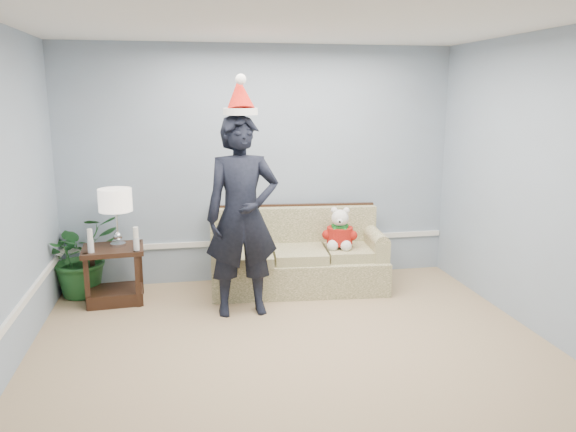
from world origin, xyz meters
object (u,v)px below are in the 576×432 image
at_px(side_table, 115,280).
at_px(man, 242,217).
at_px(table_lamp, 115,203).
at_px(teddy_bear, 340,233).
at_px(houseplant, 81,255).
at_px(sofa, 298,260).

bearing_deg(side_table, man, -22.78).
xyz_separation_m(table_lamp, teddy_bear, (2.39, -0.07, -0.42)).
bearing_deg(houseplant, sofa, -4.34).
bearing_deg(sofa, teddy_bear, -11.01).
distance_m(sofa, side_table, 1.99).
xyz_separation_m(houseplant, teddy_bear, (2.81, -0.31, 0.19)).
relative_size(sofa, table_lamp, 3.27).
bearing_deg(sofa, man, -131.66).
bearing_deg(table_lamp, sofa, 1.80).
xyz_separation_m(houseplant, man, (1.67, -0.83, 0.54)).
distance_m(houseplant, teddy_bear, 2.83).
height_order(table_lamp, man, man).
bearing_deg(side_table, teddy_bear, -0.61).
bearing_deg(side_table, sofa, 2.98).
relative_size(sofa, man, 1.01).
distance_m(sofa, teddy_bear, 0.57).
bearing_deg(man, teddy_bear, 22.26).
bearing_deg(sofa, table_lamp, -173.26).
distance_m(table_lamp, houseplant, 0.78).
bearing_deg(teddy_bear, table_lamp, -164.74).
height_order(side_table, houseplant, houseplant).
bearing_deg(table_lamp, man, -25.22).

